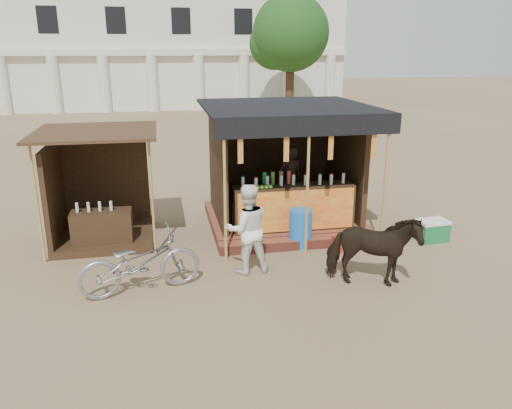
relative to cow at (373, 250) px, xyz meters
The scene contains 11 objects.
ground 1.85m from the cow, behind, with size 120.00×120.00×0.00m, color #846B4C.
main_stall 3.42m from the cow, 102.22° to the left, with size 3.60×3.61×2.78m.
secondary_stall 5.86m from the cow, 146.82° to the left, with size 2.40×2.40×2.38m.
cow is the anchor object (origin of this frame).
motorbike 3.95m from the cow, behind, with size 0.71×2.04×1.07m, color #95959D.
bystander 2.24m from the cow, 154.09° to the left, with size 0.81×0.63×1.67m, color white.
blue_barrel 2.11m from the cow, 110.01° to the left, with size 0.47×0.47×0.80m, color blue.
red_crate 1.70m from the cow, 86.17° to the left, with size 0.37×0.38×0.28m, color #9D2C1A.
cooler 2.80m from the cow, 39.08° to the left, with size 0.67×0.49×0.46m.
background_building 30.32m from the cow, 97.11° to the left, with size 26.00×7.45×8.18m.
tree 22.83m from the cow, 79.54° to the left, with size 4.50×4.40×7.00m.
Camera 1 is at (-1.74, -7.33, 3.96)m, focal length 35.00 mm.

